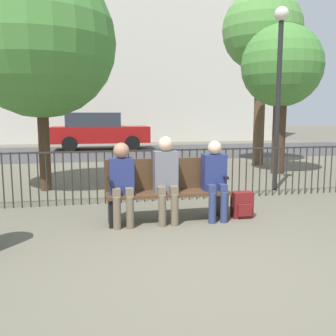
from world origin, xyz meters
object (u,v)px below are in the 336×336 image
object	(u,v)px
backpack	(242,205)
parked_car_0	(98,130)
lamp_post	(279,71)
seated_person_1	(166,175)
tree_0	(282,68)
tree_2	(39,41)
park_bench	(167,187)
seated_person_2	(215,176)
seated_person_0	(122,179)
tree_1	(262,32)

from	to	relation	value
backpack	parked_car_0	xyz separation A→B (m)	(-1.86, 11.60, 0.65)
lamp_post	parked_car_0	distance (m)	10.45
seated_person_1	backpack	xyz separation A→B (m)	(1.20, 0.02, -0.51)
tree_0	tree_2	xyz separation A→B (m)	(-5.82, -1.05, 0.24)
tree_0	backpack	bearing A→B (deg)	-124.48
park_bench	seated_person_2	size ratio (longest dim) A/B	1.52
lamp_post	tree_0	bearing A→B (deg)	60.51
backpack	tree_0	bearing A→B (deg)	55.52
backpack	park_bench	bearing A→B (deg)	174.61
lamp_post	parked_car_0	size ratio (longest dim) A/B	0.87
tree_0	parked_car_0	xyz separation A→B (m)	(-4.50, 7.75, -1.91)
seated_person_0	seated_person_1	size ratio (longest dim) A/B	0.94
seated_person_0	tree_0	size ratio (longest dim) A/B	0.31
seated_person_0	parked_car_0	world-z (taller)	parked_car_0
tree_2	backpack	bearing A→B (deg)	-41.34
seated_person_1	lamp_post	size ratio (longest dim) A/B	0.34
seated_person_0	parked_car_0	size ratio (longest dim) A/B	0.28
tree_0	tree_1	distance (m)	2.15
park_bench	lamp_post	distance (m)	3.71
seated_person_2	tree_0	size ratio (longest dim) A/B	0.31
parked_car_0	seated_person_2	bearing A→B (deg)	-83.12
park_bench	tree_1	bearing A→B (deg)	53.51
tree_1	tree_2	xyz separation A→B (m)	(-6.08, -2.80, -0.99)
park_bench	backpack	xyz separation A→B (m)	(1.16, -0.11, -0.30)
seated_person_1	backpack	bearing A→B (deg)	0.82
seated_person_1	lamp_post	distance (m)	3.69
park_bench	seated_person_1	size ratio (longest dim) A/B	1.43
tree_0	tree_1	xyz separation A→B (m)	(0.26, 1.74, 1.23)
seated_person_1	parked_car_0	xyz separation A→B (m)	(-0.66, 11.61, 0.14)
seated_person_0	tree_2	world-z (taller)	tree_2
seated_person_2	tree_2	xyz separation A→B (m)	(-2.72, 2.82, 2.33)
park_bench	seated_person_1	bearing A→B (deg)	-107.18
park_bench	parked_car_0	world-z (taller)	parked_car_0
seated_person_2	tree_0	distance (m)	5.38
seated_person_2	tree_0	xyz separation A→B (m)	(3.10, 3.87, 2.09)
backpack	tree_0	size ratio (longest dim) A/B	0.10
parked_car_0	park_bench	bearing A→B (deg)	-86.51
seated_person_0	tree_0	distance (m)	6.27
tree_1	parked_car_0	xyz separation A→B (m)	(-4.76, 6.00, -3.15)
tree_2	lamp_post	xyz separation A→B (m)	(4.68, -0.96, -0.57)
lamp_post	seated_person_1	bearing A→B (deg)	-145.60
seated_person_0	backpack	world-z (taller)	seated_person_0
tree_0	lamp_post	xyz separation A→B (m)	(-1.14, -2.02, -0.34)
lamp_post	parked_car_0	world-z (taller)	lamp_post
seated_person_1	parked_car_0	world-z (taller)	parked_car_0
seated_person_0	tree_2	distance (m)	3.89
seated_person_2	seated_person_1	bearing A→B (deg)	179.70
backpack	tree_1	distance (m)	7.35
park_bench	tree_2	size ratio (longest dim) A/B	0.40
tree_2	lamp_post	distance (m)	4.81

